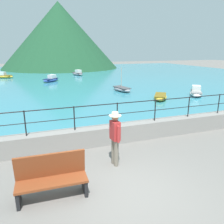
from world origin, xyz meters
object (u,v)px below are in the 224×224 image
(bench_main, at_px, (52,176))
(boat_5, at_px, (78,73))
(boat_2, at_px, (196,92))
(boat_3, at_px, (160,97))
(boat_4, at_px, (4,76))
(person_walking, at_px, (115,136))
(boat_0, at_px, (51,79))
(boat_1, at_px, (122,89))

(bench_main, relative_size, boat_5, 0.70)
(bench_main, relative_size, boat_2, 0.72)
(boat_3, distance_m, boat_5, 17.92)
(boat_4, bearing_deg, boat_2, -48.36)
(person_walking, distance_m, boat_3, 10.01)
(boat_0, bearing_deg, bench_main, -94.68)
(person_walking, xyz_separation_m, boat_4, (-5.69, 25.33, -0.65))
(bench_main, bearing_deg, boat_0, 85.32)
(person_walking, xyz_separation_m, boat_0, (-0.31, 19.90, -0.65))
(boat_3, xyz_separation_m, boat_4, (-12.08, 17.66, 0.07))
(person_walking, bearing_deg, boat_0, 90.90)
(bench_main, xyz_separation_m, boat_2, (11.79, 8.91, -0.23))
(boat_1, bearing_deg, boat_4, 127.98)
(boat_3, height_order, boat_4, boat_4)
(boat_1, distance_m, boat_3, 4.24)
(person_walking, relative_size, boat_4, 0.71)
(person_walking, relative_size, boat_0, 0.76)
(boat_1, bearing_deg, boat_0, 122.73)
(boat_2, bearing_deg, person_walking, -140.91)
(person_walking, relative_size, boat_5, 0.71)
(boat_1, relative_size, boat_4, 0.98)
(person_walking, bearing_deg, boat_3, 50.23)
(bench_main, relative_size, boat_4, 0.70)
(boat_5, bearing_deg, person_walking, -98.50)
(person_walking, bearing_deg, boat_2, 39.09)
(boat_3, bearing_deg, boat_4, 124.37)
(bench_main, bearing_deg, boat_3, 45.81)
(boat_0, distance_m, boat_5, 6.87)
(person_walking, relative_size, boat_2, 0.73)
(boat_2, relative_size, boat_3, 0.99)
(boat_3, xyz_separation_m, boat_5, (-2.59, 17.73, 0.07))
(boat_2, distance_m, boat_3, 3.40)
(boat_2, bearing_deg, boat_5, 108.89)
(boat_5, bearing_deg, boat_2, -71.11)
(bench_main, height_order, boat_0, bench_main)
(person_walking, bearing_deg, boat_4, 102.66)
(boat_0, bearing_deg, boat_2, -49.86)
(boat_0, xyz_separation_m, boat_3, (6.70, -12.22, -0.07))
(boat_0, bearing_deg, boat_1, -57.27)
(boat_4, relative_size, boat_5, 1.00)
(boat_0, relative_size, boat_5, 0.93)
(bench_main, bearing_deg, boat_1, 61.03)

